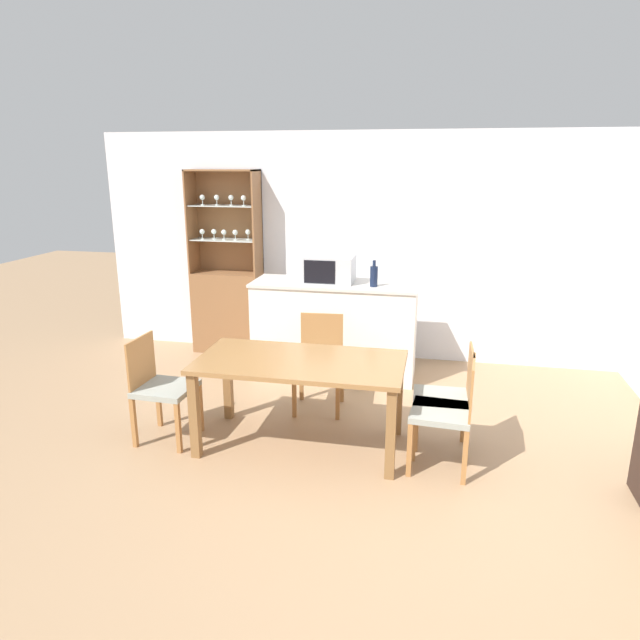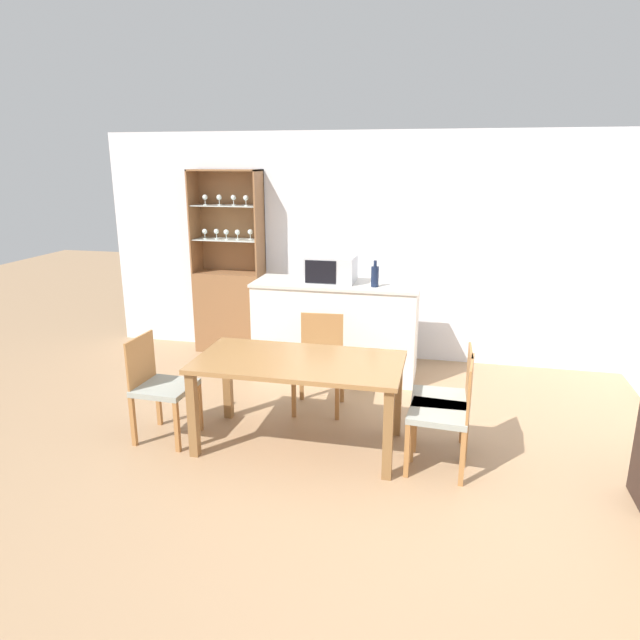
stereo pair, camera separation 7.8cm
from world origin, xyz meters
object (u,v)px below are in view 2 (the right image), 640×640
dining_chair_side_right_near (445,413)px  wine_bottle (375,276)px  dining_chair_side_right_far (446,399)px  display_cabinet (230,299)px  dining_table (299,371)px  dining_chair_side_left_near (160,386)px  microwave (331,269)px  dining_chair_head_far (319,361)px

dining_chair_side_right_near → wine_bottle: size_ratio=3.26×
dining_chair_side_right_far → display_cabinet: bearing=50.5°
dining_table → dining_chair_side_left_near: 1.16m
display_cabinet → dining_chair_side_right_far: display_cabinet is taller
display_cabinet → wine_bottle: bearing=-19.4°
display_cabinet → dining_chair_side_right_near: size_ratio=2.46×
dining_chair_side_left_near → microwave: microwave is taller
wine_bottle → dining_chair_side_left_near: bearing=-133.1°
dining_chair_side_left_near → display_cabinet: bearing=-170.8°
dining_chair_side_right_near → wine_bottle: 1.93m
display_cabinet → microwave: 1.51m
dining_chair_side_right_near → wine_bottle: bearing=29.0°
display_cabinet → wine_bottle: display_cabinet is taller
dining_chair_side_left_near → dining_chair_side_right_near: size_ratio=1.00×
dining_chair_side_right_near → wine_bottle: (-0.75, 1.64, 0.67)m
display_cabinet → dining_chair_side_right_near: bearing=-41.7°
display_cabinet → dining_chair_side_right_far: 3.27m
dining_chair_side_right_near → dining_chair_side_right_far: (0.00, 0.25, 0.00)m
dining_chair_side_right_near → display_cabinet: bearing=52.7°
wine_bottle → dining_chair_side_right_far: bearing=-61.6°
dining_chair_side_left_near → dining_chair_head_far: (1.14, 0.87, 0.00)m
display_cabinet → dining_chair_side_right_far: (2.56, -2.03, -0.19)m
dining_chair_head_far → microwave: (-0.08, 0.90, 0.69)m
dining_chair_head_far → wine_bottle: 1.09m
dining_chair_side_right_near → dining_chair_side_left_near: bearing=94.3°
dining_chair_side_right_far → dining_chair_head_far: same height
microwave → dining_chair_side_right_far: bearing=-51.1°
dining_table → microwave: 1.73m
dining_chair_side_right_near → microwave: 2.27m
dining_chair_side_right_near → microwave: (-1.23, 1.78, 0.69)m
dining_chair_head_far → dining_chair_side_right_far: bearing=147.3°
dining_chair_side_right_far → microwave: (-1.23, 1.52, 0.69)m
dining_chair_head_far → display_cabinet: bearing=-49.1°
dining_chair_side_right_far → microwave: bearing=37.8°
dining_chair_side_right_far → dining_table: bearing=95.2°
dining_chair_side_right_near → microwave: microwave is taller
display_cabinet → microwave: (1.33, -0.51, 0.51)m
dining_chair_head_far → microwave: size_ratio=1.73×
microwave → wine_bottle: 0.49m
display_cabinet → dining_table: size_ratio=1.32×
dining_chair_side_left_near → dining_chair_head_far: 1.43m
dining_chair_side_right_near → dining_chair_side_right_far: same height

